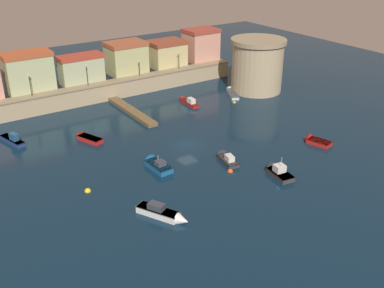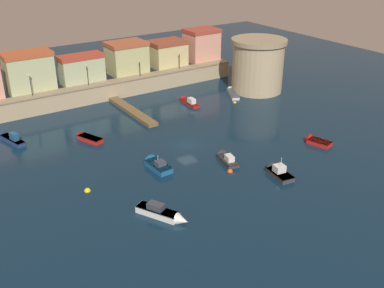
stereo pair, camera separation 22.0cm
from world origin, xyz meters
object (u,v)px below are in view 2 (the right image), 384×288
at_px(moored_boat_4, 10,138).
at_px(mooring_buoy_1, 88,191).
at_px(mooring_buoy_2, 235,103).
at_px(quay_lamp_2, 140,65).
at_px(quay_lamp_3, 179,58).
at_px(moored_boat_7, 314,141).
at_px(moored_boat_0, 155,164).
at_px(quay_lamp_0, 30,82).
at_px(fortress_tower, 258,65).
at_px(mooring_buoy_0, 230,172).
at_px(moored_boat_8, 86,138).
at_px(quay_lamp_1, 87,72).
at_px(moored_boat_3, 232,92).
at_px(moored_boat_1, 225,158).
at_px(moored_boat_2, 188,101).
at_px(moored_boat_6, 276,171).
at_px(moored_boat_5, 163,213).

height_order(moored_boat_4, mooring_buoy_1, moored_boat_4).
bearing_deg(mooring_buoy_2, quay_lamp_2, 127.86).
height_order(quay_lamp_2, quay_lamp_3, quay_lamp_3).
bearing_deg(moored_boat_7, moored_boat_0, 58.35).
relative_size(quay_lamp_0, moored_boat_0, 0.69).
distance_m(fortress_tower, mooring_buoy_0, 34.12).
relative_size(quay_lamp_3, mooring_buoy_2, 5.99).
relative_size(fortress_tower, moored_boat_8, 1.97).
height_order(quay_lamp_1, moored_boat_3, quay_lamp_1).
xyz_separation_m(quay_lamp_2, moored_boat_1, (-3.82, -31.64, -4.98)).
bearing_deg(moored_boat_7, moored_boat_1, 62.46).
distance_m(moored_boat_3, mooring_buoy_1, 41.13).
xyz_separation_m(moored_boat_4, mooring_buoy_2, (38.16, -5.77, -0.48)).
relative_size(fortress_tower, moored_boat_7, 2.30).
distance_m(quay_lamp_1, moored_boat_2, 18.56).
bearing_deg(moored_boat_8, fortress_tower, -106.21).
bearing_deg(moored_boat_8, moored_boat_1, -162.99).
distance_m(moored_boat_1, moored_boat_3, 27.81).
bearing_deg(quay_lamp_3, moored_boat_4, -165.92).
bearing_deg(moored_boat_6, moored_boat_3, -19.46).
relative_size(moored_boat_0, moored_boat_8, 1.02).
xyz_separation_m(moored_boat_5, moored_boat_8, (0.67, 23.89, -0.15)).
bearing_deg(moored_boat_8, mooring_buoy_1, 137.22).
bearing_deg(moored_boat_1, moored_boat_7, -89.73).
xyz_separation_m(quay_lamp_1, moored_boat_0, (-2.32, -27.97, -5.34)).
xyz_separation_m(mooring_buoy_1, mooring_buoy_2, (34.05, 14.12, 0.00)).
bearing_deg(mooring_buoy_2, fortress_tower, 21.77).
relative_size(moored_boat_7, mooring_buoy_2, 8.32).
height_order(moored_boat_0, moored_boat_6, moored_boat_6).
height_order(moored_boat_8, mooring_buoy_2, moored_boat_8).
xyz_separation_m(moored_boat_5, moored_boat_6, (17.05, 0.31, -0.06)).
relative_size(moored_boat_0, moored_boat_3, 0.80).
distance_m(moored_boat_6, moored_boat_8, 28.71).
distance_m(quay_lamp_3, moored_boat_7, 35.07).
xyz_separation_m(moored_boat_3, moored_boat_8, (-31.28, -4.39, 0.05)).
distance_m(quay_lamp_0, mooring_buoy_0, 38.19).
bearing_deg(moored_boat_4, moored_boat_3, -107.36).
xyz_separation_m(quay_lamp_0, moored_boat_4, (-6.32, -8.93, -5.28)).
bearing_deg(moored_boat_5, quay_lamp_2, 127.78).
distance_m(quay_lamp_1, moored_boat_3, 27.27).
bearing_deg(quay_lamp_3, quay_lamp_2, -180.00).
distance_m(quay_lamp_2, mooring_buoy_1, 37.03).
bearing_deg(quay_lamp_1, moored_boat_5, -100.76).
bearing_deg(quay_lamp_3, mooring_buoy_2, -80.21).
xyz_separation_m(fortress_tower, mooring_buoy_0, (-24.63, -23.05, -5.10)).
height_order(quay_lamp_1, mooring_buoy_2, quay_lamp_1).
distance_m(moored_boat_5, moored_boat_6, 17.05).
distance_m(moored_boat_7, moored_boat_8, 33.98).
bearing_deg(moored_boat_0, quay_lamp_0, 12.67).
relative_size(mooring_buoy_0, mooring_buoy_2, 1.33).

